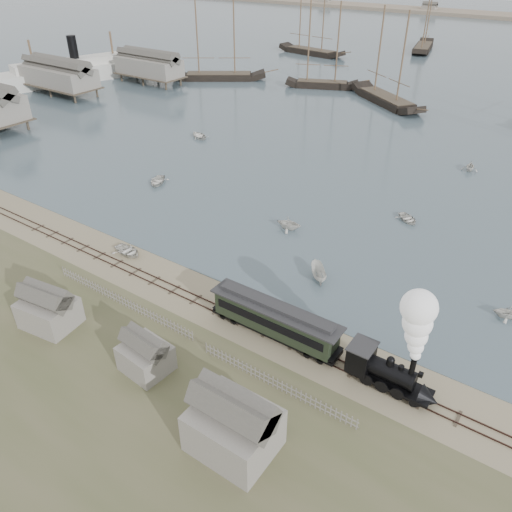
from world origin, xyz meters
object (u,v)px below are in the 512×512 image
Objects in this scene: beached_dinghy at (128,251)px; steamship at (75,58)px; locomotive at (406,351)px; passenger_coach at (275,319)px.

beached_dinghy is 92.41m from steamship.
passenger_coach is at bearing 180.00° from locomotive.
steamship is (-97.82, 55.28, 3.57)m from passenger_coach.
passenger_coach is (-12.19, 0.00, -2.45)m from locomotive.
locomotive is 0.19× the size of steamship.
beached_dinghy is 0.08× the size of steamship.
steamship reaches higher than passenger_coach.
beached_dinghy is at bearing -107.93° from steamship.
locomotive is 12.44m from passenger_coach.
locomotive is at bearing -99.52° from steamship.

